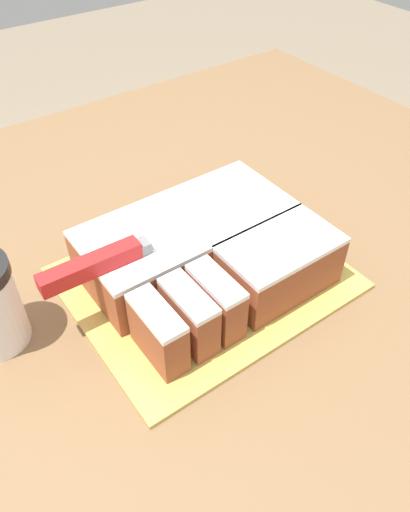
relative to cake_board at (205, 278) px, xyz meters
name	(u,v)px	position (x,y,z in m)	size (l,w,h in m)	color
countertop	(178,432)	(-0.04, 0.04, -0.46)	(1.40, 1.10, 0.91)	brown
cake_board	(205,278)	(0.00, 0.00, 0.00)	(0.36, 0.30, 0.01)	gold
cake	(206,253)	(0.01, 0.00, 0.04)	(0.29, 0.23, 0.08)	#994C2D
knife	(108,259)	(-0.13, 0.02, 0.09)	(0.29, 0.03, 0.02)	silver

